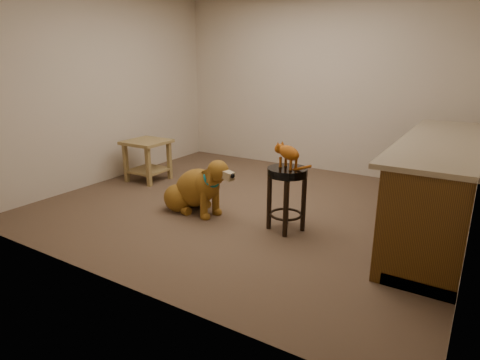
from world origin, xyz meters
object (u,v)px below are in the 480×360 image
Objects in this scene: tabby_kitten at (287,153)px; side_table at (147,154)px; wood_stool at (443,163)px; golden_retriever at (196,189)px; padded_stool at (287,186)px.

side_table is at bearing -171.05° from tabby_kitten.
wood_stool is 3.91m from side_table.
golden_retriever is at bearing -24.72° from side_table.
golden_retriever is at bearing -176.29° from padded_stool.
padded_stool is 1.51× the size of tabby_kitten.
side_table is 1.47m from golden_retriever.
wood_stool is 1.34× the size of side_table.
padded_stool is 2.41m from wood_stool.
wood_stool reaches higher than side_table.
side_table is at bearing 167.24° from padded_stool.
wood_stool is at bearing 23.37° from side_table.
padded_stool is 0.33m from tabby_kitten.
wood_stool is (1.18, 2.10, -0.06)m from padded_stool.
wood_stool is 3.13m from golden_retriever.
padded_stool is at bearing -119.44° from wood_stool.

